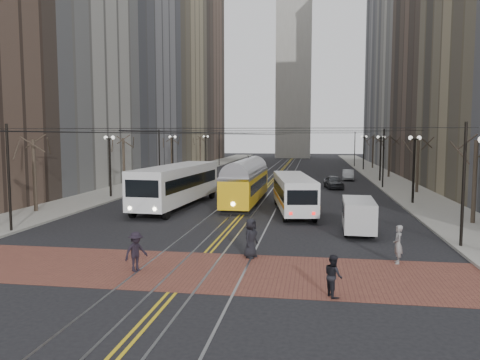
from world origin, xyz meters
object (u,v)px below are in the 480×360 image
(clock_tower, at_px, (295,19))
(cargo_van, at_px, (359,217))
(pedestrian_a, at_px, (251,238))
(sedan_silver, at_px, (348,175))
(pedestrian_d, at_px, (136,252))
(sedan_grey, at_px, (334,182))
(pedestrian_b, at_px, (398,244))
(streetcar, at_px, (246,186))
(rear_bus, at_px, (293,194))
(transit_bus, at_px, (178,186))
(pedestrian_c, at_px, (333,276))

(clock_tower, bearing_deg, cargo_van, -85.32)
(cargo_van, relative_size, pedestrian_a, 2.43)
(clock_tower, height_order, sedan_silver, clock_tower)
(sedan_silver, relative_size, pedestrian_d, 2.40)
(sedan_grey, relative_size, pedestrian_b, 2.40)
(streetcar, distance_m, rear_bus, 5.83)
(transit_bus, distance_m, pedestrian_d, 18.40)
(cargo_van, bearing_deg, pedestrian_a, -129.35)
(sedan_grey, bearing_deg, clock_tower, 86.69)
(pedestrian_b, bearing_deg, sedan_grey, -175.00)
(cargo_van, height_order, sedan_silver, cargo_van)
(streetcar, xyz_separation_m, rear_bus, (4.25, -3.99, -0.11))
(sedan_silver, bearing_deg, pedestrian_a, -96.53)
(cargo_van, height_order, pedestrian_a, cargo_van)
(sedan_grey, bearing_deg, pedestrian_b, -96.24)
(transit_bus, relative_size, cargo_van, 2.95)
(transit_bus, height_order, pedestrian_b, transit_bus)
(sedan_grey, relative_size, pedestrian_c, 2.73)
(pedestrian_b, bearing_deg, rear_bus, -156.68)
(streetcar, distance_m, pedestrian_c, 23.67)
(sedan_grey, relative_size, sedan_silver, 1.03)
(clock_tower, height_order, streetcar, clock_tower)
(cargo_van, bearing_deg, sedan_silver, 88.67)
(transit_bus, bearing_deg, streetcar, 31.38)
(clock_tower, distance_m, pedestrian_c, 114.21)
(streetcar, distance_m, sedan_grey, 15.38)
(pedestrian_d, bearing_deg, cargo_van, -12.91)
(clock_tower, xyz_separation_m, cargo_van, (7.95, -97.00, -34.93))
(transit_bus, relative_size, streetcar, 1.07)
(rear_bus, distance_m, pedestrian_c, 18.91)
(sedan_grey, height_order, sedan_silver, sedan_grey)
(rear_bus, bearing_deg, pedestrian_c, -91.74)
(cargo_van, distance_m, pedestrian_a, 8.63)
(transit_bus, distance_m, rear_bus, 9.65)
(streetcar, bearing_deg, pedestrian_a, -80.69)
(cargo_van, xyz_separation_m, sedan_silver, (1.90, 34.62, -0.34))
(sedan_grey, xyz_separation_m, pedestrian_c, (-1.53, -35.87, 0.07))
(clock_tower, height_order, pedestrian_b, clock_tower)
(clock_tower, distance_m, cargo_van, 103.40)
(pedestrian_b, bearing_deg, pedestrian_a, -87.97)
(sedan_silver, height_order, pedestrian_b, pedestrian_b)
(transit_bus, bearing_deg, pedestrian_b, -41.05)
(cargo_van, distance_m, pedestrian_c, 11.67)
(sedan_grey, distance_m, pedestrian_b, 30.91)
(rear_bus, height_order, pedestrian_c, rear_bus)
(clock_tower, relative_size, pedestrian_b, 36.98)
(streetcar, xyz_separation_m, sedan_grey, (8.01, 13.11, -0.78))
(sedan_grey, bearing_deg, cargo_van, -98.19)
(pedestrian_a, relative_size, pedestrian_b, 1.07)
(transit_bus, relative_size, sedan_silver, 3.31)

